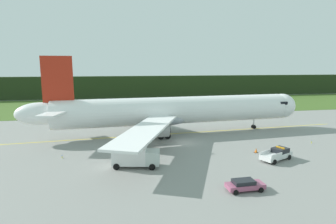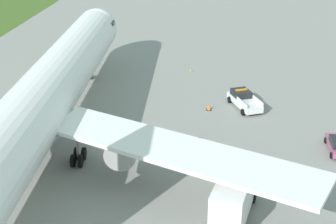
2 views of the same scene
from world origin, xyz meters
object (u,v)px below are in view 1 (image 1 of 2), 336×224
staff_car (245,185)px  apron_cone (256,150)px  catering_truck (134,155)px  airliner (173,111)px  ops_pickup_truck (277,154)px

staff_car → apron_cone: size_ratio=6.04×
catering_truck → airliner: bearing=62.3°
ops_pickup_truck → apron_cone: 4.21m
airliner → apron_cone: airliner is taller
ops_pickup_truck → catering_truck: (-21.83, 1.20, 0.94)m
apron_cone → airliner: bearing=125.8°
airliner → staff_car: size_ratio=13.46×
ops_pickup_truck → apron_cone: ops_pickup_truck is taller
staff_car → apron_cone: 15.38m
staff_car → catering_truck: bearing=140.1°
catering_truck → apron_cone: 20.74m
staff_car → apron_cone: bearing=56.7°
ops_pickup_truck → catering_truck: size_ratio=0.85×
airliner → apron_cone: (11.01, -15.29, -4.59)m
catering_truck → apron_cone: (20.50, 2.76, -1.48)m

